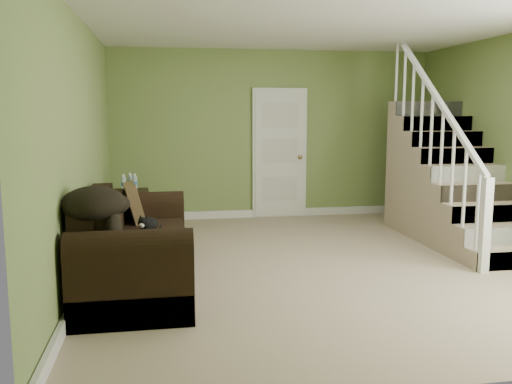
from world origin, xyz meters
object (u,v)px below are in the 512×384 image
object	(u,v)px
sofa	(132,251)
cat	(149,225)
banana	(159,238)
side_table	(131,211)

from	to	relation	value
sofa	cat	world-z (taller)	sofa
sofa	banana	world-z (taller)	sofa
sofa	banana	distance (m)	0.37
banana	cat	bearing A→B (deg)	74.35
side_table	banana	world-z (taller)	side_table
side_table	cat	size ratio (longest dim) A/B	1.91
cat	banana	bearing A→B (deg)	-55.52
sofa	side_table	world-z (taller)	sofa
sofa	side_table	bearing A→B (deg)	93.50
side_table	cat	world-z (taller)	side_table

